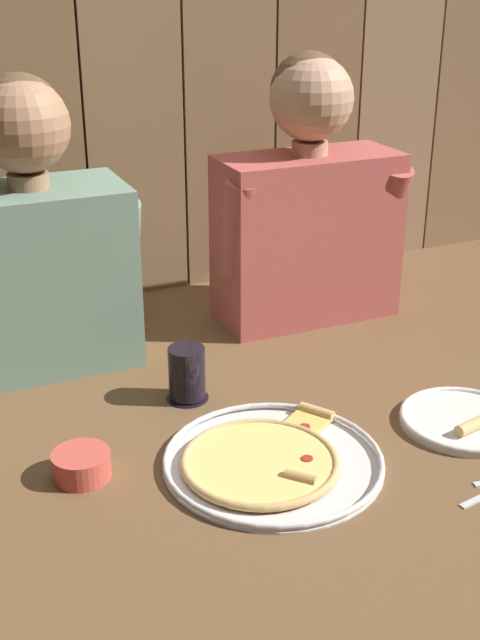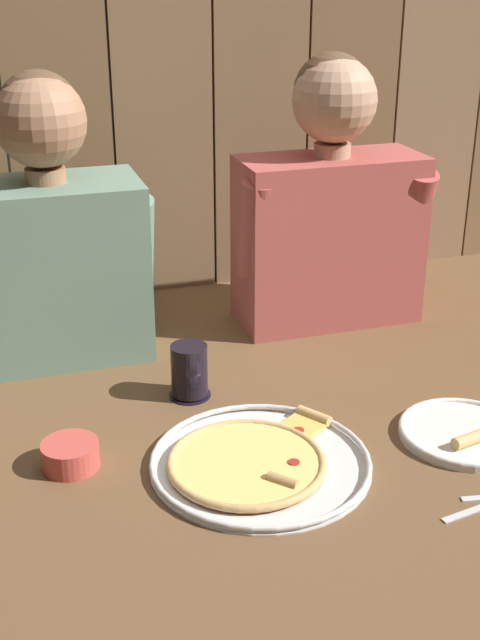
# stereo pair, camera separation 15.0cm
# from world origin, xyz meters

# --- Properties ---
(ground_plane) EXTENTS (3.20, 3.20, 0.00)m
(ground_plane) POSITION_xyz_m (0.00, 0.00, 0.00)
(ground_plane) COLOR brown
(pizza_tray) EXTENTS (0.37, 0.37, 0.03)m
(pizza_tray) POSITION_xyz_m (-0.05, -0.10, 0.01)
(pizza_tray) COLOR silver
(pizza_tray) RESTS_ON ground
(dinner_plate) EXTENTS (0.23, 0.23, 0.03)m
(dinner_plate) POSITION_xyz_m (0.34, -0.12, 0.01)
(dinner_plate) COLOR white
(dinner_plate) RESTS_ON ground
(drinking_glass) EXTENTS (0.08, 0.08, 0.11)m
(drinking_glass) POSITION_xyz_m (-0.09, 0.17, 0.05)
(drinking_glass) COLOR black
(drinking_glass) RESTS_ON ground
(dipping_bowl) EXTENTS (0.10, 0.10, 0.04)m
(dipping_bowl) POSITION_xyz_m (-0.34, -0.01, 0.03)
(dipping_bowl) COLOR #CC4C42
(dipping_bowl) RESTS_ON ground
(table_fork) EXTENTS (0.13, 0.04, 0.01)m
(table_fork) POSITION_xyz_m (0.25, -0.31, 0.00)
(table_fork) COLOR silver
(table_fork) RESTS_ON ground
(diner_left) EXTENTS (0.41, 0.22, 0.59)m
(diner_left) POSITION_xyz_m (-0.31, 0.44, 0.26)
(diner_left) COLOR slate
(diner_left) RESTS_ON ground
(diner_right) EXTENTS (0.45, 0.21, 0.60)m
(diner_right) POSITION_xyz_m (0.31, 0.44, 0.28)
(diner_right) COLOR #AD4C47
(diner_right) RESTS_ON ground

